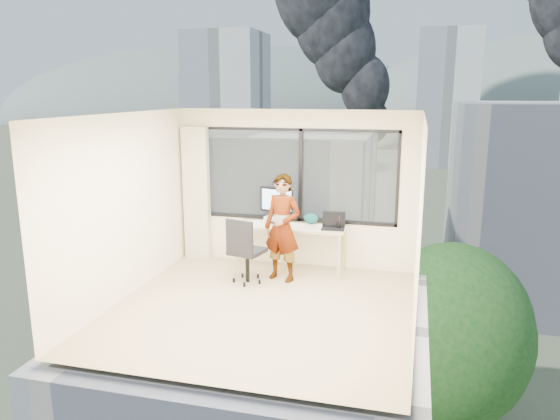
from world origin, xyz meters
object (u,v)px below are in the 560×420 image
(desk, at_px, (290,247))
(handbag, at_px, (311,218))
(chair, at_px, (247,249))
(monitor, at_px, (277,205))
(person, at_px, (282,228))
(game_console, at_px, (276,218))
(laptop, at_px, (333,222))

(desk, relative_size, handbag, 7.70)
(chair, height_order, monitor, monitor)
(person, height_order, handbag, person)
(chair, distance_m, monitor, 1.05)
(chair, bearing_deg, desk, 69.90)
(monitor, bearing_deg, chair, -94.23)
(game_console, bearing_deg, chair, -93.05)
(desk, distance_m, chair, 0.90)
(desk, distance_m, monitor, 0.73)
(desk, relative_size, chair, 1.72)
(monitor, height_order, laptop, monitor)
(monitor, height_order, handbag, monitor)
(person, relative_size, laptop, 4.33)
(monitor, height_order, game_console, monitor)
(chair, xyz_separation_m, handbag, (0.81, 0.93, 0.32))
(handbag, bearing_deg, monitor, -164.58)
(person, bearing_deg, laptop, 47.23)
(chair, distance_m, laptop, 1.43)
(person, relative_size, handbag, 7.13)
(laptop, bearing_deg, desk, 170.51)
(monitor, relative_size, game_console, 1.81)
(chair, bearing_deg, handbag, 62.63)
(laptop, bearing_deg, person, -153.15)
(chair, bearing_deg, person, 39.75)
(handbag, bearing_deg, person, -104.80)
(monitor, bearing_deg, laptop, 0.20)
(person, distance_m, monitor, 0.71)
(person, distance_m, laptop, 0.84)
(game_console, relative_size, handbag, 1.42)
(chair, xyz_separation_m, person, (0.49, 0.24, 0.31))
(laptop, bearing_deg, chair, -155.21)
(chair, height_order, laptop, chair)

